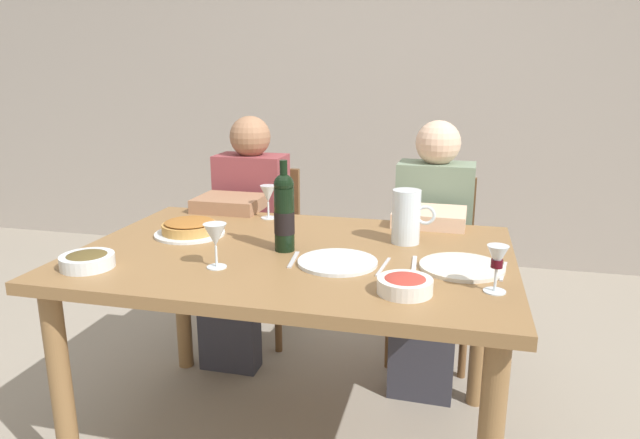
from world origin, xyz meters
name	(u,v)px	position (x,y,z in m)	size (l,w,h in m)	color
ground_plane	(296,439)	(0.00, 0.00, 0.00)	(8.00, 8.00, 0.00)	gray
back_wall	(385,66)	(0.00, 2.33, 1.40)	(8.00, 0.10, 2.80)	#A3998E
dining_table	(294,276)	(0.00, 0.00, 0.67)	(1.50, 1.00, 0.76)	olive
wine_bottle	(285,212)	(-0.03, 0.00, 0.90)	(0.07, 0.07, 0.32)	black
water_pitcher	(406,220)	(0.37, 0.19, 0.85)	(0.16, 0.10, 0.20)	silver
baked_tart	(190,228)	(-0.44, 0.10, 0.79)	(0.27, 0.27, 0.06)	silver
salad_bowl	(405,284)	(0.42, -0.30, 0.79)	(0.16, 0.16, 0.05)	white
olive_bowl	(87,260)	(-0.59, -0.32, 0.79)	(0.17, 0.17, 0.05)	silver
wine_glass_left_diner	(268,195)	(-0.23, 0.41, 0.86)	(0.07, 0.07, 0.14)	silver
wine_glass_right_diner	(497,260)	(0.66, -0.23, 0.86)	(0.06, 0.06, 0.14)	silver
wine_glass_centre	(215,236)	(-0.19, -0.22, 0.86)	(0.07, 0.07, 0.15)	silver
dinner_plate_left_setting	(462,267)	(0.57, -0.05, 0.77)	(0.27, 0.27, 0.01)	silver
dinner_plate_right_setting	(338,262)	(0.18, -0.10, 0.77)	(0.26, 0.26, 0.01)	silver
fork_left_setting	(414,264)	(0.42, -0.05, 0.76)	(0.16, 0.01, 0.01)	silver
knife_left_setting	(503,271)	(0.70, -0.05, 0.76)	(0.18, 0.01, 0.01)	silver
knife_right_setting	(383,267)	(0.33, -0.10, 0.76)	(0.18, 0.01, 0.01)	silver
spoon_right_setting	(293,260)	(0.03, -0.10, 0.76)	(0.16, 0.01, 0.01)	silver
chair_left	(262,240)	(-0.45, 0.91, 0.50)	(0.40, 0.40, 0.87)	brown
diner_left	(244,231)	(-0.45, 0.68, 0.62)	(0.34, 0.50, 1.16)	#8E3D42
chair_right	(434,255)	(0.45, 0.88, 0.50)	(0.41, 0.41, 0.87)	brown
diner_right	(431,246)	(0.45, 0.64, 0.62)	(0.35, 0.51, 1.16)	gray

